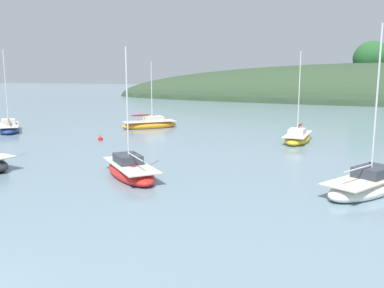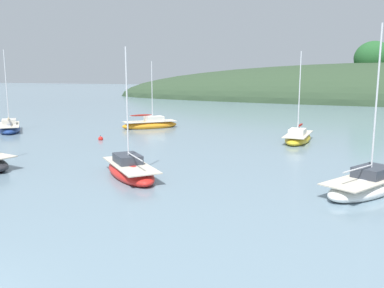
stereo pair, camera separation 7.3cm
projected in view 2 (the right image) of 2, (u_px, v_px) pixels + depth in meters
sailboat_grey_yawl at (367, 185)px, 20.92m from camera, size 4.96×6.55×8.67m
sailboat_white_near at (298, 138)px, 36.42m from camera, size 2.25×6.02×8.13m
sailboat_yellow_far at (130, 170)px, 24.18m from camera, size 5.91×5.67×7.76m
sailboat_blue_center at (9, 128)px, 42.95m from camera, size 5.82×5.89×8.68m
sailboat_teal_outer at (150, 124)px, 45.81m from camera, size 6.00×6.02×7.58m
mooring_buoy_channel at (101, 139)px, 37.39m from camera, size 0.44×0.44×0.54m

